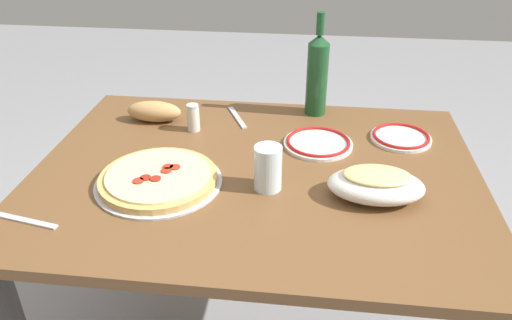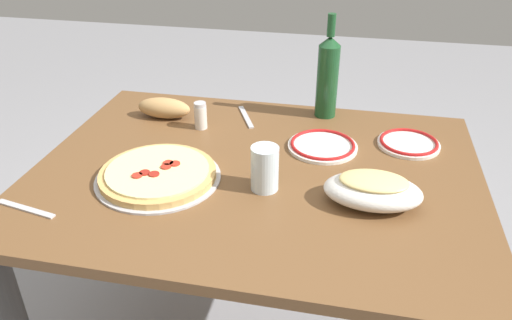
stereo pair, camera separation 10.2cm
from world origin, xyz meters
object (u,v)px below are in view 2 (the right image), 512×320
Objects in this scene: water_glass at (265,168)px; side_plate_near at (409,143)px; side_plate_far at (323,145)px; wine_bottle at (328,76)px; spice_shaker at (201,116)px; baked_pasta_dish at (373,189)px; dining_table at (256,207)px; bread_loaf at (164,108)px; pepperoni_pizza at (158,174)px.

water_glass reaches higher than side_plate_near.
water_glass is 0.58× the size of side_plate_far.
water_glass is 0.28m from side_plate_far.
wine_bottle is 0.43m from spice_shaker.
spice_shaker reaches higher than baked_pasta_dish.
baked_pasta_dish is 0.27m from water_glass.
dining_table is at bearing -65.01° from water_glass.
spice_shaker is at bearing -30.68° from baked_pasta_dish.
water_glass reaches higher than baked_pasta_dish.
water_glass is at bearing -2.69° from baked_pasta_dish.
side_plate_far is 2.37× the size of spice_shaker.
pepperoni_pizza is at bearing 108.22° from bread_loaf.
water_glass is (0.11, 0.48, -0.08)m from wine_bottle.
wine_bottle is at bearing -86.63° from side_plate_far.
side_plate_near is 0.26m from side_plate_far.
dining_table is 14.02× the size of spice_shaker.
spice_shaker is at bearing -49.02° from water_glass.
side_plate_near is at bearing -164.80° from side_plate_far.
side_plate_far is 0.55m from bread_loaf.
dining_table is at bearing 143.79° from bread_loaf.
baked_pasta_dish is at bearing 149.32° from spice_shaker.
spice_shaker reaches higher than dining_table.
side_plate_far is (-0.01, 0.23, -0.13)m from wine_bottle.
side_plate_far is (-0.41, -0.26, -0.01)m from pepperoni_pizza.
water_glass is (0.27, -0.01, 0.02)m from baked_pasta_dish.
spice_shaker reaches higher than bread_loaf.
spice_shaker is (0.39, -0.06, 0.03)m from side_plate_far.
water_glass reaches higher than pepperoni_pizza.
wine_bottle is 1.89× the size of bread_loaf.
side_plate_far is at bearing -136.15° from dining_table.
pepperoni_pizza is 2.79× the size of water_glass.
side_plate_near is at bearing 177.13° from bread_loaf.
dining_table is 6.83× the size of bread_loaf.
water_glass is 0.67× the size of bread_loaf.
spice_shaker reaches higher than side_plate_far.
dining_table is 0.50m from side_plate_near.
dining_table is at bearing 28.73° from side_plate_near.
bread_loaf is at bearing 13.75° from wine_bottle.
bread_loaf is (0.52, 0.13, -0.11)m from wine_bottle.
pepperoni_pizza is (0.25, 0.10, 0.14)m from dining_table.
baked_pasta_dish is 0.71× the size of wine_bottle.
pepperoni_pizza is 0.39m from bread_loaf.
baked_pasta_dish is 0.35m from side_plate_near.
dining_table is at bearing -157.65° from pepperoni_pizza.
water_glass is at bearing 138.84° from bread_loaf.
baked_pasta_dish reaches higher than dining_table.
wine_bottle reaches higher than baked_pasta_dish.
baked_pasta_dish is 0.53m from wine_bottle.
spice_shaker is (0.22, -0.22, 0.17)m from dining_table.
water_glass is at bearing 114.99° from dining_table.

